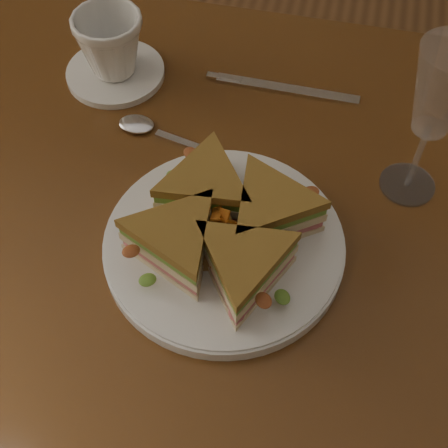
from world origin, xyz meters
name	(u,v)px	position (x,y,z in m)	size (l,w,h in m)	color
ground	(220,418)	(0.00, 0.00, 0.00)	(6.00, 6.00, 0.00)	brown
table	(217,260)	(0.00, 0.00, 0.65)	(1.20, 0.80, 0.75)	#3D220E
plate	(224,245)	(0.02, -0.04, 0.76)	(0.27, 0.27, 0.02)	white
sandwich_wedges	(224,227)	(0.02, -0.04, 0.80)	(0.27, 0.27, 0.06)	beige
crisps_mound	(224,229)	(0.02, -0.04, 0.79)	(0.09, 0.09, 0.05)	#CB661A
spoon	(152,130)	(-0.11, 0.11, 0.75)	(0.18, 0.06, 0.01)	silver
knife	(277,88)	(0.03, 0.23, 0.75)	(0.22, 0.02, 0.00)	silver
wine_glass	(441,96)	(0.22, 0.10, 0.90)	(0.07, 0.07, 0.21)	white
saucer	(116,73)	(-0.20, 0.21, 0.76)	(0.14, 0.14, 0.01)	white
coffee_cup	(110,45)	(-0.20, 0.21, 0.80)	(0.09, 0.09, 0.09)	white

